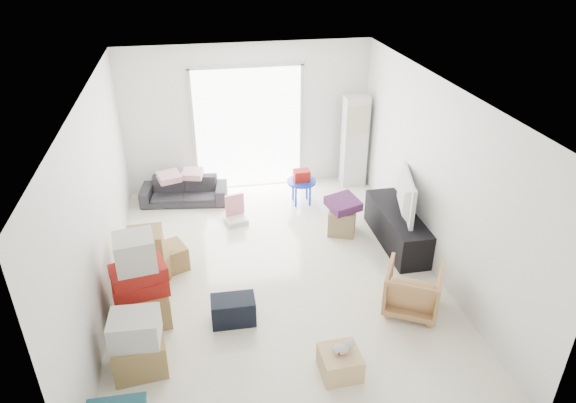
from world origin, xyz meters
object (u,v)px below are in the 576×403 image
(television, at_px, (399,208))
(armchair, at_px, (413,287))
(ottoman, at_px, (342,221))
(kids_table, at_px, (302,180))
(wood_crate, at_px, (340,363))
(ac_tower, at_px, (354,142))
(tv_console, at_px, (397,228))
(sofa, at_px, (184,187))

(television, relative_size, armchair, 1.56)
(ottoman, distance_m, kids_table, 1.23)
(armchair, distance_m, wood_crate, 1.51)
(ottoman, relative_size, kids_table, 0.65)
(ac_tower, relative_size, tv_console, 1.06)
(sofa, bearing_deg, kids_table, -3.73)
(ac_tower, relative_size, armchair, 2.50)
(ac_tower, height_order, armchair, ac_tower)
(tv_console, height_order, ottoman, tv_console)
(sofa, height_order, wood_crate, sofa)
(sofa, relative_size, kids_table, 2.35)
(armchair, relative_size, ottoman, 1.66)
(television, height_order, armchair, armchair)
(sofa, relative_size, wood_crate, 3.50)
(television, bearing_deg, tv_console, 14.87)
(television, xyz_separation_m, sofa, (-3.26, 2.02, -0.32))
(ac_tower, height_order, television, ac_tower)
(armchair, relative_size, wood_crate, 1.61)
(ottoman, xyz_separation_m, wood_crate, (-0.86, -2.90, -0.07))
(wood_crate, bearing_deg, television, 56.54)
(ac_tower, height_order, tv_console, ac_tower)
(tv_console, bearing_deg, ac_tower, 91.32)
(tv_console, bearing_deg, ottoman, 148.10)
(ac_tower, distance_m, kids_table, 1.34)
(television, relative_size, sofa, 0.72)
(sofa, xyz_separation_m, kids_table, (2.08, -0.43, 0.16))
(television, height_order, sofa, television)
(ottoman, bearing_deg, armchair, -80.22)
(armchair, xyz_separation_m, ottoman, (-0.35, 2.03, -0.14))
(television, bearing_deg, kids_table, 51.67)
(kids_table, bearing_deg, ottoman, -68.65)
(armchair, xyz_separation_m, wood_crate, (-1.21, -0.88, -0.20))
(television, relative_size, wood_crate, 2.51)
(sofa, bearing_deg, ottoman, -23.64)
(tv_console, xyz_separation_m, sofa, (-3.26, 2.02, 0.02))
(ac_tower, xyz_separation_m, wood_crate, (-1.56, -4.60, -0.73))
(kids_table, relative_size, wood_crate, 1.49)
(ottoman, bearing_deg, television, -31.90)
(television, bearing_deg, wood_crate, 161.41)
(tv_console, relative_size, kids_table, 2.55)
(sofa, height_order, kids_table, kids_table)
(television, relative_size, ottoman, 2.59)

